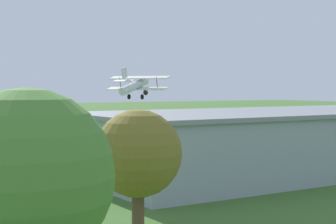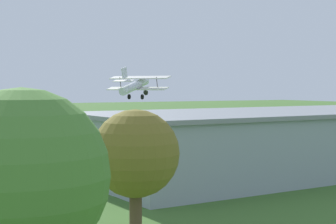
{
  "view_description": "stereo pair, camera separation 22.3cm",
  "coord_description": "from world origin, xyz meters",
  "px_view_note": "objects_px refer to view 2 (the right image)",
  "views": [
    {
      "loc": [
        32.74,
        70.08,
        8.11
      ],
      "look_at": [
        0.25,
        12.03,
        5.11
      ],
      "focal_mm": 59.59,
      "sensor_mm": 36.0,
      "label": 1
    },
    {
      "loc": [
        32.54,
        70.19,
        8.11
      ],
      "look_at": [
        0.25,
        12.03,
        5.11
      ],
      "focal_mm": 59.59,
      "sensor_mm": 36.0,
      "label": 2
    }
  ],
  "objects_px": {
    "tree_near_perimeter_road": "(22,176)",
    "hangar": "(282,141)",
    "tree_behind_hangar_left": "(136,154)",
    "car_white": "(43,162)",
    "person_beside_truck": "(277,141)",
    "biplane": "(136,85)",
    "person_crossing_taxiway": "(30,158)"
  },
  "relations": [
    {
      "from": "biplane",
      "to": "tree_near_perimeter_road",
      "type": "relative_size",
      "value": 0.99
    },
    {
      "from": "person_beside_truck",
      "to": "person_crossing_taxiway",
      "type": "bearing_deg",
      "value": 2.91
    },
    {
      "from": "tree_near_perimeter_road",
      "to": "hangar",
      "type": "bearing_deg",
      "value": -143.81
    },
    {
      "from": "tree_near_perimeter_road",
      "to": "biplane",
      "type": "bearing_deg",
      "value": -120.01
    },
    {
      "from": "hangar",
      "to": "car_white",
      "type": "xyz_separation_m",
      "value": [
        19.98,
        -11.43,
        -2.07
      ]
    },
    {
      "from": "car_white",
      "to": "tree_behind_hangar_left",
      "type": "height_order",
      "value": "tree_behind_hangar_left"
    },
    {
      "from": "hangar",
      "to": "tree_behind_hangar_left",
      "type": "xyz_separation_m",
      "value": [
        22.88,
        15.1,
        1.66
      ]
    },
    {
      "from": "tree_near_perimeter_road",
      "to": "tree_behind_hangar_left",
      "type": "xyz_separation_m",
      "value": [
        -7.77,
        -7.32,
        -0.49
      ]
    },
    {
      "from": "biplane",
      "to": "tree_behind_hangar_left",
      "type": "bearing_deg",
      "value": 64.25
    },
    {
      "from": "hangar",
      "to": "person_beside_truck",
      "type": "bearing_deg",
      "value": -128.71
    },
    {
      "from": "biplane",
      "to": "person_beside_truck",
      "type": "xyz_separation_m",
      "value": [
        -18.83,
        4.77,
        -7.48
      ]
    },
    {
      "from": "car_white",
      "to": "person_beside_truck",
      "type": "xyz_separation_m",
      "value": [
        -33.86,
        -5.9,
        -0.02
      ]
    },
    {
      "from": "biplane",
      "to": "person_beside_truck",
      "type": "height_order",
      "value": "biplane"
    },
    {
      "from": "person_crossing_taxiway",
      "to": "person_beside_truck",
      "type": "xyz_separation_m",
      "value": [
        -34.1,
        -1.73,
        0.09
      ]
    },
    {
      "from": "hangar",
      "to": "tree_behind_hangar_left",
      "type": "height_order",
      "value": "tree_behind_hangar_left"
    },
    {
      "from": "hangar",
      "to": "person_crossing_taxiway",
      "type": "distance_m",
      "value": 25.62
    },
    {
      "from": "tree_behind_hangar_left",
      "to": "biplane",
      "type": "bearing_deg",
      "value": -115.75
    },
    {
      "from": "hangar",
      "to": "biplane",
      "type": "xyz_separation_m",
      "value": [
        4.94,
        -22.09,
        5.38
      ]
    },
    {
      "from": "car_white",
      "to": "person_crossing_taxiway",
      "type": "xyz_separation_m",
      "value": [
        0.24,
        -4.17,
        -0.11
      ]
    },
    {
      "from": "biplane",
      "to": "person_crossing_taxiway",
      "type": "height_order",
      "value": "biplane"
    },
    {
      "from": "hangar",
      "to": "car_white",
      "type": "relative_size",
      "value": 9.58
    },
    {
      "from": "person_crossing_taxiway",
      "to": "person_beside_truck",
      "type": "distance_m",
      "value": 34.14
    },
    {
      "from": "car_white",
      "to": "biplane",
      "type": "bearing_deg",
      "value": -144.64
    },
    {
      "from": "hangar",
      "to": "biplane",
      "type": "distance_m",
      "value": 23.27
    },
    {
      "from": "biplane",
      "to": "tree_behind_hangar_left",
      "type": "xyz_separation_m",
      "value": [
        17.94,
        37.19,
        -3.72
      ]
    },
    {
      "from": "tree_behind_hangar_left",
      "to": "person_beside_truck",
      "type": "bearing_deg",
      "value": -138.59
    },
    {
      "from": "car_white",
      "to": "tree_behind_hangar_left",
      "type": "relative_size",
      "value": 0.6
    },
    {
      "from": "hangar",
      "to": "tree_near_perimeter_road",
      "type": "relative_size",
      "value": 4.9
    },
    {
      "from": "person_beside_truck",
      "to": "tree_behind_hangar_left",
      "type": "bearing_deg",
      "value": 41.41
    },
    {
      "from": "person_crossing_taxiway",
      "to": "hangar",
      "type": "bearing_deg",
      "value": 142.35
    },
    {
      "from": "person_beside_truck",
      "to": "hangar",
      "type": "bearing_deg",
      "value": 51.29
    },
    {
      "from": "person_beside_truck",
      "to": "tree_behind_hangar_left",
      "type": "distance_m",
      "value": 49.16
    }
  ]
}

